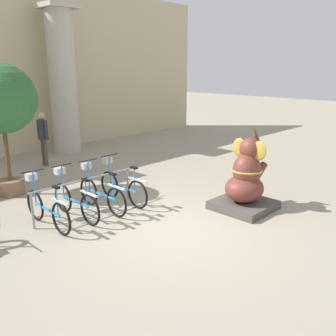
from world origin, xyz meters
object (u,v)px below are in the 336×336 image
Objects in this scene: person_pedestrian at (43,134)px; potted_tree at (1,102)px; bicycle_3 at (122,186)px; bicycle_2 at (101,193)px; bicycle_0 at (46,208)px; bicycle_1 at (75,200)px; elephant_statue at (246,181)px.

person_pedestrian is 0.53× the size of potted_tree.
person_pedestrian is 3.08m from potted_tree.
potted_tree reaches higher than bicycle_3.
person_pedestrian is at bearing 76.87° from bicycle_2.
bicycle_2 is 1.00× the size of bicycle_3.
bicycle_3 is (1.92, 0.01, 0.00)m from bicycle_0.
bicycle_3 is 0.53× the size of potted_tree.
bicycle_3 is (1.28, 0.01, 0.00)m from bicycle_1.
bicycle_3 is (0.64, 0.06, 0.00)m from bicycle_2.
bicycle_1 is at bearing 142.79° from elephant_statue.
bicycle_1 is 4.81m from person_pedestrian.
person_pedestrian is (1.69, 4.46, 0.63)m from bicycle_1.
bicycle_1 is 0.53× the size of potted_tree.
bicycle_2 is 0.89× the size of elephant_statue.
bicycle_0 is 0.53× the size of potted_tree.
person_pedestrian is (-1.29, 6.73, 0.40)m from elephant_statue.
potted_tree is (-0.94, 2.52, 1.90)m from bicycle_2.
bicycle_2 is (0.64, -0.04, 0.00)m from bicycle_1.
potted_tree is at bearing 96.82° from bicycle_1.
person_pedestrian is (2.33, 4.46, 0.63)m from bicycle_0.
person_pedestrian is at bearing 84.72° from bicycle_3.
bicycle_1 is 0.98× the size of person_pedestrian.
bicycle_0 is at bearing 177.68° from bicycle_2.
potted_tree reaches higher than bicycle_1.
elephant_statue is 0.59× the size of potted_tree.
person_pedestrian is at bearing 62.37° from bicycle_0.
person_pedestrian is at bearing 100.84° from elephant_statue.
bicycle_0 is 0.89× the size of elephant_statue.
bicycle_0 is at bearing 147.91° from elephant_statue.
elephant_statue is 1.10× the size of person_pedestrian.
person_pedestrian reaches higher than bicycle_0.
bicycle_1 is 0.89× the size of elephant_statue.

